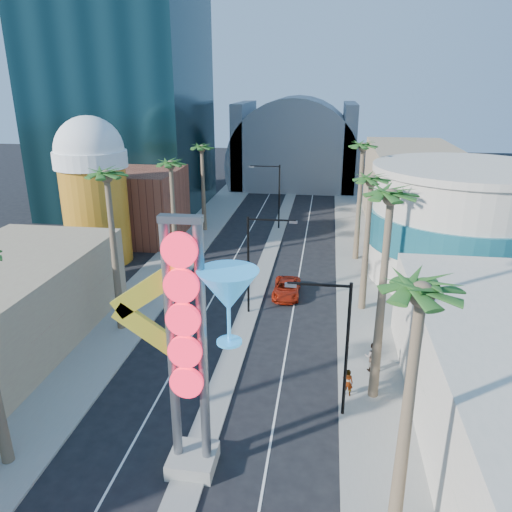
{
  "coord_description": "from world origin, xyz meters",
  "views": [
    {
      "loc": [
        5.76,
        -15.64,
        17.67
      ],
      "look_at": [
        0.56,
        20.3,
        4.78
      ],
      "focal_mm": 35.0,
      "sensor_mm": 36.0,
      "label": 1
    }
  ],
  "objects": [
    {
      "name": "pedestrian_b",
      "position": [
        9.08,
        12.66,
        1.13
      ],
      "size": [
        1.03,
        0.84,
        1.96
      ],
      "primitive_type": "imported",
      "rotation": [
        0.0,
        0.0,
        3.04
      ],
      "color": "gray",
      "rests_on": "sidewalk_east"
    },
    {
      "name": "median",
      "position": [
        0.0,
        38.0,
        0.07
      ],
      "size": [
        1.6,
        84.0,
        0.15
      ],
      "primitive_type": "cube",
      "color": "gray",
      "rests_on": "ground"
    },
    {
      "name": "palm_7",
      "position": [
        9.0,
        34.0,
        10.82
      ],
      "size": [
        2.4,
        2.4,
        12.7
      ],
      "color": "brown",
      "rests_on": "ground"
    },
    {
      "name": "pedestrian_a",
      "position": [
        7.49,
        9.78,
        1.0
      ],
      "size": [
        0.7,
        0.54,
        1.71
      ],
      "primitive_type": "imported",
      "rotation": [
        0.0,
        0.0,
        2.92
      ],
      "color": "gray",
      "rests_on": "sidewalk_east"
    },
    {
      "name": "sidewalk_west",
      "position": [
        -9.5,
        35.0,
        0.07
      ],
      "size": [
        5.0,
        100.0,
        0.15
      ],
      "primitive_type": "cube",
      "color": "gray",
      "rests_on": "ground"
    },
    {
      "name": "streetlight_2",
      "position": [
        6.72,
        8.0,
        4.83
      ],
      "size": [
        3.45,
        0.25,
        8.0
      ],
      "color": "black",
      "rests_on": "ground"
    },
    {
      "name": "beer_mug",
      "position": [
        -17.0,
        30.0,
        7.84
      ],
      "size": [
        7.0,
        7.0,
        14.5
      ],
      "color": "#C6861A",
      "rests_on": "ground"
    },
    {
      "name": "hotel_tower",
      "position": [
        -22.0,
        52.0,
        25.0
      ],
      "size": [
        20.0,
        20.0,
        50.0
      ],
      "primitive_type": "cube",
      "color": "black",
      "rests_on": "ground"
    },
    {
      "name": "brick_filler_west",
      "position": [
        -16.0,
        38.0,
        4.0
      ],
      "size": [
        10.0,
        10.0,
        8.0
      ],
      "primitive_type": "cube",
      "color": "brown",
      "rests_on": "ground"
    },
    {
      "name": "streetlight_1",
      "position": [
        -0.55,
        44.0,
        4.88
      ],
      "size": [
        3.79,
        0.25,
        8.0
      ],
      "color": "black",
      "rests_on": "ground"
    },
    {
      "name": "sidewalk_east",
      "position": [
        9.5,
        35.0,
        0.07
      ],
      "size": [
        5.0,
        100.0,
        0.15
      ],
      "primitive_type": "cube",
      "color": "gray",
      "rests_on": "ground"
    },
    {
      "name": "palm_3",
      "position": [
        -9.0,
        42.0,
        9.48
      ],
      "size": [
        2.4,
        2.4,
        11.2
      ],
      "color": "brown",
      "rests_on": "ground"
    },
    {
      "name": "palm_5",
      "position": [
        9.0,
        10.0,
        11.27
      ],
      "size": [
        2.4,
        2.4,
        13.2
      ],
      "color": "brown",
      "rests_on": "ground"
    },
    {
      "name": "palm_4",
      "position": [
        9.0,
        0.0,
        10.38
      ],
      "size": [
        2.4,
        2.4,
        12.2
      ],
      "color": "brown",
      "rests_on": "ground"
    },
    {
      "name": "palm_2",
      "position": [
        -9.0,
        30.0,
        9.48
      ],
      "size": [
        2.4,
        2.4,
        11.2
      ],
      "color": "brown",
      "rests_on": "ground"
    },
    {
      "name": "turquoise_building",
      "position": [
        18.0,
        30.0,
        5.25
      ],
      "size": [
        16.6,
        16.6,
        10.6
      ],
      "color": "beige",
      "rests_on": "ground"
    },
    {
      "name": "palm_1",
      "position": [
        -9.0,
        16.0,
        10.82
      ],
      "size": [
        2.4,
        2.4,
        12.7
      ],
      "color": "brown",
      "rests_on": "ground"
    },
    {
      "name": "canopy",
      "position": [
        0.0,
        72.0,
        4.31
      ],
      "size": [
        22.0,
        16.0,
        22.0
      ],
      "color": "slate",
      "rests_on": "ground"
    },
    {
      "name": "red_pickup",
      "position": [
        2.71,
        23.85,
        0.67
      ],
      "size": [
        2.27,
        4.86,
        1.34
      ],
      "primitive_type": "imported",
      "rotation": [
        0.0,
        0.0,
        0.01
      ],
      "color": "#B2230D",
      "rests_on": "ground"
    },
    {
      "name": "palm_6",
      "position": [
        9.0,
        22.0,
        9.93
      ],
      "size": [
        2.4,
        2.4,
        11.7
      ],
      "color": "brown",
      "rests_on": "ground"
    },
    {
      "name": "streetlight_0",
      "position": [
        0.55,
        20.0,
        4.88
      ],
      "size": [
        3.79,
        0.25,
        8.0
      ],
      "color": "black",
      "rests_on": "ground"
    },
    {
      "name": "filler_east",
      "position": [
        16.0,
        48.0,
        5.0
      ],
      "size": [
        10.0,
        20.0,
        10.0
      ],
      "primitive_type": "cube",
      "color": "#A08367",
      "rests_on": "ground"
    },
    {
      "name": "neon_sign",
      "position": [
        0.82,
        2.96,
        7.31
      ],
      "size": [
        6.53,
        2.6,
        12.55
      ],
      "color": "gray",
      "rests_on": "ground"
    }
  ]
}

